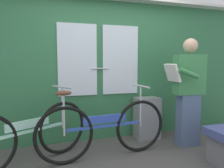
{
  "coord_description": "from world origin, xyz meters",
  "views": [
    {
      "loc": [
        -1.07,
        -2.11,
        1.25
      ],
      "look_at": [
        -0.11,
        0.87,
        0.94
      ],
      "focal_mm": 34.8,
      "sensor_mm": 36.0,
      "label": 1
    }
  ],
  "objects_px": {
    "trash_bin_by_wall": "(147,118)",
    "bicycle_leaning_behind": "(104,129)",
    "bicycle_near_door": "(28,135)",
    "passenger_reading_newspaper": "(188,90)"
  },
  "relations": [
    {
      "from": "bicycle_leaning_behind",
      "to": "trash_bin_by_wall",
      "type": "xyz_separation_m",
      "value": [
        0.88,
        0.52,
        -0.05
      ]
    },
    {
      "from": "passenger_reading_newspaper",
      "to": "trash_bin_by_wall",
      "type": "height_order",
      "value": "passenger_reading_newspaper"
    },
    {
      "from": "bicycle_leaning_behind",
      "to": "bicycle_near_door",
      "type": "bearing_deg",
      "value": 170.38
    },
    {
      "from": "bicycle_leaning_behind",
      "to": "passenger_reading_newspaper",
      "type": "xyz_separation_m",
      "value": [
        1.3,
        0.03,
        0.45
      ]
    },
    {
      "from": "bicycle_near_door",
      "to": "passenger_reading_newspaper",
      "type": "distance_m",
      "value": 2.29
    },
    {
      "from": "passenger_reading_newspaper",
      "to": "trash_bin_by_wall",
      "type": "distance_m",
      "value": 0.82
    },
    {
      "from": "bicycle_near_door",
      "to": "trash_bin_by_wall",
      "type": "xyz_separation_m",
      "value": [
        1.82,
        0.44,
        -0.05
      ]
    },
    {
      "from": "trash_bin_by_wall",
      "to": "bicycle_leaning_behind",
      "type": "bearing_deg",
      "value": -149.3
    },
    {
      "from": "bicycle_near_door",
      "to": "passenger_reading_newspaper",
      "type": "height_order",
      "value": "passenger_reading_newspaper"
    },
    {
      "from": "bicycle_near_door",
      "to": "passenger_reading_newspaper",
      "type": "bearing_deg",
      "value": -29.9
    }
  ]
}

